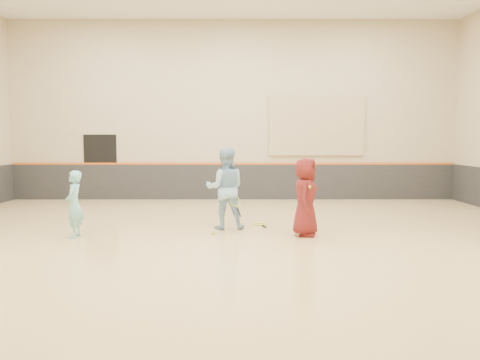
{
  "coord_description": "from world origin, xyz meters",
  "views": [
    {
      "loc": [
        0.19,
        -9.82,
        2.04
      ],
      "look_at": [
        0.21,
        0.4,
        1.15
      ],
      "focal_mm": 35.0,
      "sensor_mm": 36.0,
      "label": 1
    }
  ],
  "objects_px": {
    "girl": "(74,204)",
    "young_man": "(305,197)",
    "instructor": "(225,188)",
    "spare_racket": "(260,224)"
  },
  "relations": [
    {
      "from": "girl",
      "to": "young_man",
      "type": "height_order",
      "value": "young_man"
    },
    {
      "from": "girl",
      "to": "instructor",
      "type": "distance_m",
      "value": 3.27
    },
    {
      "from": "instructor",
      "to": "spare_racket",
      "type": "height_order",
      "value": "instructor"
    },
    {
      "from": "spare_racket",
      "to": "instructor",
      "type": "bearing_deg",
      "value": -149.61
    },
    {
      "from": "instructor",
      "to": "young_man",
      "type": "distance_m",
      "value": 1.9
    },
    {
      "from": "spare_racket",
      "to": "young_man",
      "type": "bearing_deg",
      "value": -55.09
    },
    {
      "from": "girl",
      "to": "instructor",
      "type": "height_order",
      "value": "instructor"
    },
    {
      "from": "girl",
      "to": "spare_racket",
      "type": "relative_size",
      "value": 1.88
    },
    {
      "from": "young_man",
      "to": "spare_racket",
      "type": "height_order",
      "value": "young_man"
    },
    {
      "from": "instructor",
      "to": "young_man",
      "type": "xyz_separation_m",
      "value": [
        1.72,
        -0.81,
        -0.1
      ]
    }
  ]
}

